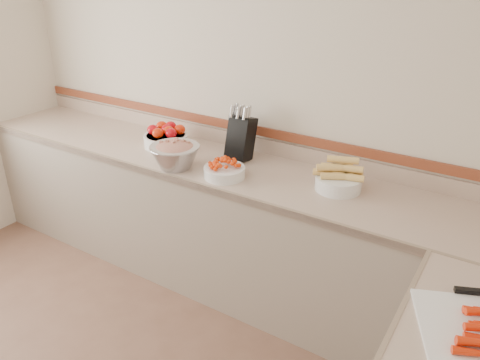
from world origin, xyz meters
The scene contains 7 objects.
back_wall centered at (0.00, 2.00, 1.30)m, with size 4.00×4.00×0.00m, color beige.
counter_back centered at (0.00, 1.68, 0.45)m, with size 4.00×0.65×1.08m.
knife_block centered at (0.05, 1.83, 1.05)m, with size 0.16×0.19×0.37m.
tomato_bowl centered at (-0.51, 1.73, 0.97)m, with size 0.31×0.31×0.15m.
cherry_tomato_bowl centered at (0.13, 1.52, 0.95)m, with size 0.25×0.25×0.14m.
corn_bowl centered at (0.77, 1.73, 0.97)m, with size 0.29×0.26×0.19m.
rhubarb_bowl centered at (-0.21, 1.47, 0.99)m, with size 0.31×0.31×0.18m.
Camera 1 is at (1.59, -0.60, 2.08)m, focal length 35.00 mm.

